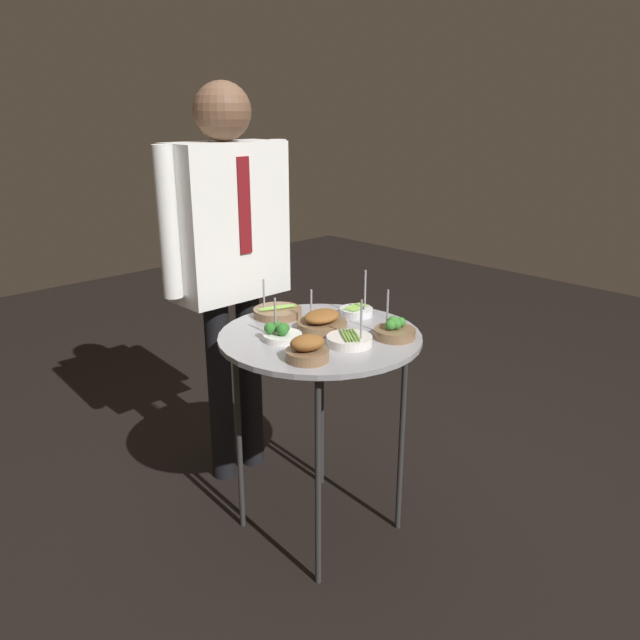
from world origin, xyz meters
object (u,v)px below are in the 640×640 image
object	(u,v)px
bowl_asparagus_far_rim	(278,312)
bowl_asparagus_back_left	(350,340)
serving_cart	(320,350)
bowl_asparagus_front_left	(356,311)
waiter_figure	(229,241)
bowl_broccoli_mid_left	(395,331)
bowl_roast_mid_right	(322,321)
bowl_roast_front_center	(307,350)
bowl_broccoli_near_rim	(281,333)

from	to	relation	value
bowl_asparagus_far_rim	bowl_asparagus_back_left	world-z (taller)	bowl_asparagus_back_left
serving_cart	bowl_asparagus_back_left	distance (m)	0.16
bowl_asparagus_front_left	waiter_figure	distance (m)	0.57
bowl_broccoli_mid_left	bowl_roast_mid_right	bearing A→B (deg)	116.76
bowl_asparagus_back_left	waiter_figure	xyz separation A→B (m)	(0.02, 0.68, 0.22)
bowl_roast_front_center	bowl_asparagus_front_left	bearing A→B (deg)	24.38
bowl_roast_front_center	serving_cart	bearing A→B (deg)	36.69
bowl_asparagus_front_left	bowl_asparagus_back_left	xyz separation A→B (m)	(-0.24, -0.19, -0.00)
bowl_roast_front_center	bowl_broccoli_mid_left	xyz separation A→B (m)	(0.34, -0.06, -0.01)
bowl_asparagus_front_left	waiter_figure	bearing A→B (deg)	113.48
bowl_roast_mid_right	waiter_figure	xyz separation A→B (m)	(-0.01, 0.51, 0.21)
bowl_roast_mid_right	bowl_roast_front_center	xyz separation A→B (m)	(-0.22, -0.17, 0.00)
bowl_roast_mid_right	bowl_asparagus_front_left	bearing A→B (deg)	6.61
bowl_broccoli_mid_left	waiter_figure	world-z (taller)	waiter_figure
serving_cart	bowl_roast_front_center	xyz separation A→B (m)	(-0.18, -0.14, 0.09)
bowl_roast_front_center	bowl_asparagus_front_left	distance (m)	0.46
bowl_asparagus_far_rim	waiter_figure	world-z (taller)	waiter_figure
bowl_asparagus_back_left	bowl_asparagus_far_rim	bearing A→B (deg)	87.24
bowl_roast_front_center	bowl_broccoli_mid_left	bearing A→B (deg)	-9.97
bowl_roast_front_center	bowl_broccoli_mid_left	world-z (taller)	bowl_broccoli_mid_left
bowl_broccoli_mid_left	bowl_asparagus_back_left	size ratio (longest dim) A/B	1.00
bowl_roast_mid_right	bowl_roast_front_center	bearing A→B (deg)	-143.04
bowl_roast_mid_right	waiter_figure	distance (m)	0.55
serving_cart	bowl_asparagus_back_left	world-z (taller)	bowl_asparagus_back_left
bowl_asparagus_far_rim	bowl_broccoli_near_rim	world-z (taller)	bowl_asparagus_far_rim
serving_cart	bowl_broccoli_near_rim	size ratio (longest dim) A/B	5.67
bowl_roast_front_center	waiter_figure	xyz separation A→B (m)	(0.21, 0.68, 0.20)
serving_cart	bowl_asparagus_back_left	size ratio (longest dim) A/B	4.91
bowl_asparagus_back_left	waiter_figure	bearing A→B (deg)	87.93
bowl_broccoli_mid_left	bowl_broccoli_near_rim	size ratio (longest dim) A/B	1.16
serving_cart	waiter_figure	xyz separation A→B (m)	(0.03, 0.54, 0.29)
bowl_asparagus_front_left	bowl_asparagus_far_rim	bearing A→B (deg)	138.54
bowl_asparagus_back_left	serving_cart	bearing A→B (deg)	90.64
bowl_roast_front_center	waiter_figure	distance (m)	0.74
serving_cart	waiter_figure	distance (m)	0.61
bowl_broccoli_mid_left	bowl_asparagus_front_left	xyz separation A→B (m)	(0.08, 0.25, -0.01)
bowl_broccoli_mid_left	bowl_roast_front_center	bearing A→B (deg)	170.03
serving_cart	bowl_roast_mid_right	world-z (taller)	bowl_roast_mid_right
bowl_broccoli_mid_left	bowl_broccoli_near_rim	distance (m)	0.38
serving_cart	bowl_broccoli_mid_left	distance (m)	0.26
serving_cart	bowl_roast_mid_right	distance (m)	0.10
bowl_broccoli_near_rim	bowl_asparagus_back_left	xyz separation A→B (m)	(0.13, -0.19, -0.01)
bowl_roast_mid_right	serving_cart	bearing A→B (deg)	-141.79
serving_cart	waiter_figure	size ratio (longest dim) A/B	0.49
bowl_asparagus_far_rim	bowl_asparagus_back_left	size ratio (longest dim) A/B	1.13
bowl_broccoli_mid_left	waiter_figure	distance (m)	0.78
waiter_figure	bowl_roast_mid_right	bearing A→B (deg)	-88.56
waiter_figure	bowl_roast_front_center	bearing A→B (deg)	-107.29
bowl_broccoli_mid_left	bowl_asparagus_back_left	xyz separation A→B (m)	(-0.15, 0.06, -0.01)
bowl_asparagus_front_left	bowl_broccoli_near_rim	world-z (taller)	bowl_asparagus_front_left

